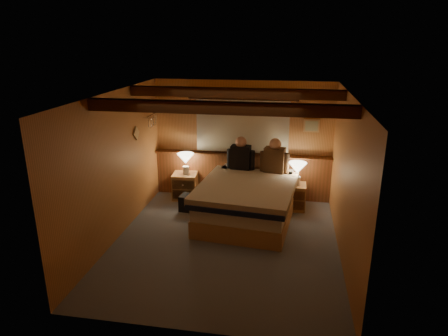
% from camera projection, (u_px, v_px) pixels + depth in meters
% --- Properties ---
extents(floor, '(4.20, 4.20, 0.00)m').
position_uv_depth(floor, '(225.00, 243.00, 6.51)').
color(floor, '#505660').
rests_on(floor, ground).
extents(ceiling, '(4.20, 4.20, 0.00)m').
position_uv_depth(ceiling, '(226.00, 95.00, 5.76)').
color(ceiling, tan).
rests_on(ceiling, wall_back).
extents(wall_back, '(3.60, 0.00, 3.60)m').
position_uv_depth(wall_back, '(243.00, 140.00, 8.10)').
color(wall_back, '#C17C45').
rests_on(wall_back, floor).
extents(wall_left, '(0.00, 4.20, 4.20)m').
position_uv_depth(wall_left, '(115.00, 167.00, 6.43)').
color(wall_left, '#C17C45').
rests_on(wall_left, floor).
extents(wall_right, '(0.00, 4.20, 4.20)m').
position_uv_depth(wall_right, '(346.00, 180.00, 5.85)').
color(wall_right, '#C17C45').
rests_on(wall_right, floor).
extents(wall_front, '(3.60, 0.00, 3.60)m').
position_uv_depth(wall_front, '(192.00, 237.00, 4.17)').
color(wall_front, '#C17C45').
rests_on(wall_front, floor).
extents(wainscot, '(3.60, 0.23, 0.94)m').
position_uv_depth(wainscot, '(242.00, 174.00, 8.27)').
color(wainscot, brown).
rests_on(wainscot, wall_back).
extents(curtain_window, '(2.18, 0.09, 1.11)m').
position_uv_depth(curtain_window, '(242.00, 125.00, 7.94)').
color(curtain_window, '#4B2912').
rests_on(curtain_window, wall_back).
extents(ceiling_beams, '(3.60, 1.65, 0.16)m').
position_uv_depth(ceiling_beams, '(227.00, 99.00, 5.93)').
color(ceiling_beams, '#4B2912').
rests_on(ceiling_beams, ceiling).
extents(coat_rail, '(0.05, 0.55, 0.24)m').
position_uv_depth(coat_rail, '(152.00, 120.00, 7.74)').
color(coat_rail, silver).
rests_on(coat_rail, wall_left).
extents(framed_print, '(0.30, 0.04, 0.25)m').
position_uv_depth(framed_print, '(311.00, 126.00, 7.76)').
color(framed_print, tan).
rests_on(framed_print, wall_back).
extents(bed, '(1.83, 2.27, 0.72)m').
position_uv_depth(bed, '(248.00, 201.00, 7.23)').
color(bed, '#B3824C').
rests_on(bed, floor).
extents(nightstand_left, '(0.52, 0.48, 0.54)m').
position_uv_depth(nightstand_left, '(185.00, 186.00, 8.23)').
color(nightstand_left, '#B3824C').
rests_on(nightstand_left, floor).
extents(nightstand_right, '(0.46, 0.42, 0.50)m').
position_uv_depth(nightstand_right, '(293.00, 197.00, 7.73)').
color(nightstand_right, '#B3824C').
rests_on(nightstand_right, floor).
extents(lamp_left, '(0.33, 0.33, 0.44)m').
position_uv_depth(lamp_left, '(186.00, 160.00, 8.03)').
color(lamp_left, silver).
rests_on(lamp_left, nightstand_left).
extents(lamp_right, '(0.34, 0.34, 0.45)m').
position_uv_depth(lamp_right, '(297.00, 169.00, 7.53)').
color(lamp_right, silver).
rests_on(lamp_right, nightstand_right).
extents(person_left, '(0.56, 0.25, 0.68)m').
position_uv_depth(person_left, '(241.00, 156.00, 7.80)').
color(person_left, black).
rests_on(person_left, bed).
extents(person_right, '(0.56, 0.29, 0.69)m').
position_uv_depth(person_right, '(275.00, 158.00, 7.61)').
color(person_right, '#513620').
rests_on(person_right, bed).
extents(duffel_bag, '(0.54, 0.37, 0.36)m').
position_uv_depth(duffel_bag, '(193.00, 203.00, 7.67)').
color(duffel_bag, black).
rests_on(duffel_bag, floor).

